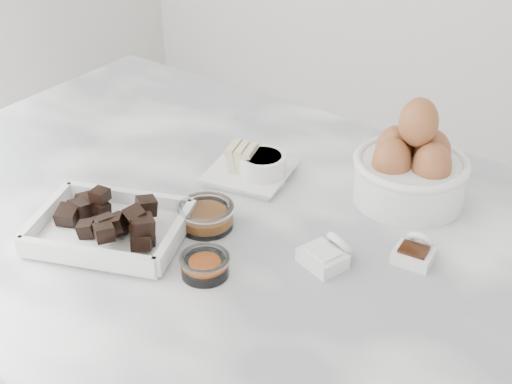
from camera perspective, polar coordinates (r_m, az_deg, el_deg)
marble_slab at (r=1.07m, az=-1.81°, el=-3.09°), size 1.20×0.80×0.04m
chocolate_dish at (r=1.03m, az=-11.68°, el=-2.53°), size 0.26×0.23×0.06m
butter_plate at (r=1.15m, az=-0.56°, el=1.98°), size 0.15×0.15×0.05m
sugar_ramekin at (r=1.14m, az=0.52°, el=2.04°), size 0.08×0.08×0.05m
egg_bowl at (r=1.10m, az=12.29°, el=1.91°), size 0.18×0.18×0.17m
honey_bowl at (r=1.04m, az=-4.01°, el=-1.88°), size 0.08×0.08×0.04m
zest_bowl at (r=0.95m, az=-4.12°, el=-5.79°), size 0.07×0.07×0.03m
vanilla_spoon at (r=0.99m, az=12.60°, el=-4.67°), size 0.06×0.07×0.04m
salt_spoon at (r=0.97m, az=5.69°, el=-4.97°), size 0.07×0.08×0.04m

